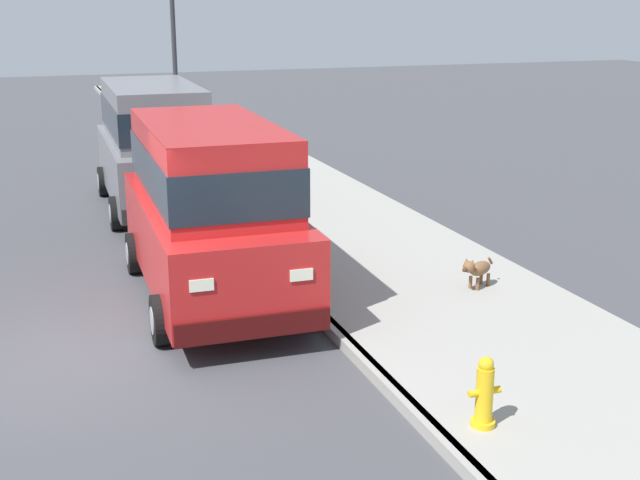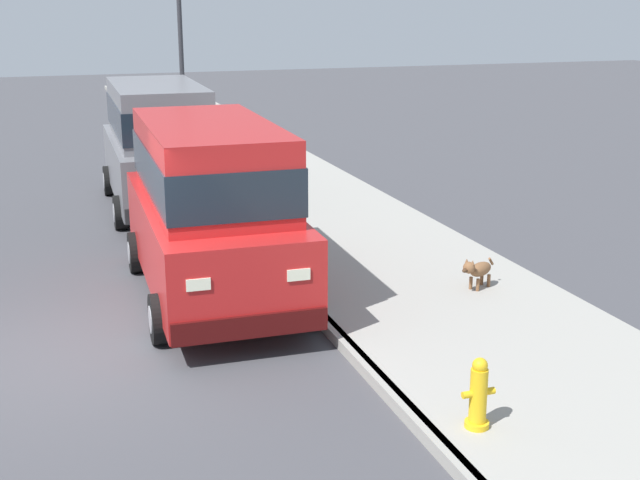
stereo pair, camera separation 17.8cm
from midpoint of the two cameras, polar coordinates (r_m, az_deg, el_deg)
The scene contains 8 objects.
ground_plane at distance 10.57m, azimuth -16.15°, elevation -7.64°, with size 80.00×80.00×0.00m, color #424247.
curb at distance 11.08m, azimuth 0.61°, elevation -5.45°, with size 0.16×64.00×0.14m, color gray.
sidewalk at distance 11.76m, azimuth 8.93°, elevation -4.35°, with size 3.60×64.00×0.14m, color #99968E.
car_red_van at distance 11.82m, azimuth -7.01°, elevation 2.55°, with size 2.22×4.94×2.52m.
car_grey_van at distance 17.31m, azimuth -10.62°, elevation 6.69°, with size 2.21×4.94×2.52m.
dog_brown at distance 12.16m, azimuth 11.10°, elevation -1.99°, with size 0.70×0.41×0.49m.
fire_hydrant at distance 8.33m, azimuth 11.32°, elevation -10.32°, with size 0.34×0.24×0.72m.
street_lamp at distance 22.30m, azimuth -9.20°, elevation 12.72°, with size 0.36×0.36×4.42m.
Camera 2 is at (-0.14, -9.75, 4.14)m, focal length 47.06 mm.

